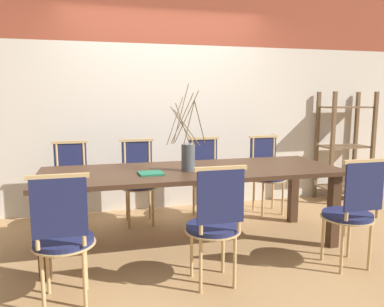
# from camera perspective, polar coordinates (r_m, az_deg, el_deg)

# --- Properties ---
(ground_plane) EXTENTS (16.00, 16.00, 0.00)m
(ground_plane) POSITION_cam_1_polar(r_m,az_deg,el_deg) (3.75, 0.00, -13.71)
(ground_plane) COLOR #A87F51
(wall_rear) EXTENTS (12.00, 0.06, 3.20)m
(wall_rear) POSITION_cam_1_polar(r_m,az_deg,el_deg) (4.79, -4.09, 10.69)
(wall_rear) COLOR beige
(wall_rear) RESTS_ON ground_plane
(dining_table) EXTENTS (2.80, 0.96, 0.75)m
(dining_table) POSITION_cam_1_polar(r_m,az_deg,el_deg) (3.55, 0.00, -3.76)
(dining_table) COLOR #422B1C
(dining_table) RESTS_ON ground_plane
(chair_near_leftend) EXTENTS (0.43, 0.43, 0.95)m
(chair_near_leftend) POSITION_cam_1_polar(r_m,az_deg,el_deg) (2.72, -19.10, -11.60)
(chair_near_leftend) COLOR #1E234C
(chair_near_leftend) RESTS_ON ground_plane
(chair_near_left) EXTENTS (0.43, 0.43, 0.95)m
(chair_near_left) POSITION_cam_1_polar(r_m,az_deg,el_deg) (2.84, 3.51, -10.29)
(chair_near_left) COLOR #1E234C
(chair_near_left) RESTS_ON ground_plane
(chair_near_center) EXTENTS (0.43, 0.43, 0.95)m
(chair_near_center) POSITION_cam_1_polar(r_m,az_deg,el_deg) (3.38, 23.18, -7.86)
(chair_near_center) COLOR #1E234C
(chair_near_center) RESTS_ON ground_plane
(chair_far_leftend) EXTENTS (0.43, 0.43, 0.95)m
(chair_far_leftend) POSITION_cam_1_polar(r_m,az_deg,el_deg) (4.28, -17.99, -4.19)
(chair_far_leftend) COLOR #1E234C
(chair_far_leftend) RESTS_ON ground_plane
(chair_far_left) EXTENTS (0.43, 0.43, 0.95)m
(chair_far_left) POSITION_cam_1_polar(r_m,az_deg,el_deg) (4.30, -8.13, -3.81)
(chair_far_left) COLOR #1E234C
(chair_far_left) RESTS_ON ground_plane
(chair_far_center) EXTENTS (0.43, 0.43, 0.95)m
(chair_far_center) POSITION_cam_1_polar(r_m,az_deg,el_deg) (4.45, 2.16, -3.29)
(chair_far_center) COLOR #1E234C
(chair_far_center) RESTS_ON ground_plane
(chair_far_right) EXTENTS (0.43, 0.43, 0.95)m
(chair_far_right) POSITION_cam_1_polar(r_m,az_deg,el_deg) (4.73, 11.33, -2.73)
(chair_far_right) COLOR #1E234C
(chair_far_right) RESTS_ON ground_plane
(vase_centerpiece) EXTENTS (0.37, 0.37, 0.80)m
(vase_centerpiece) POSITION_cam_1_polar(r_m,az_deg,el_deg) (3.43, -0.62, -0.25)
(vase_centerpiece) COLOR #4C5156
(vase_centerpiece) RESTS_ON dining_table
(book_stack) EXTENTS (0.22, 0.21, 0.02)m
(book_stack) POSITION_cam_1_polar(r_m,az_deg,el_deg) (3.33, -6.28, -3.00)
(book_stack) COLOR #1E6B4C
(book_stack) RESTS_ON dining_table
(shelving_rack) EXTENTS (0.68, 0.40, 1.50)m
(shelving_rack) POSITION_cam_1_polar(r_m,az_deg,el_deg) (5.58, 22.18, 0.95)
(shelving_rack) COLOR brown
(shelving_rack) RESTS_ON ground_plane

